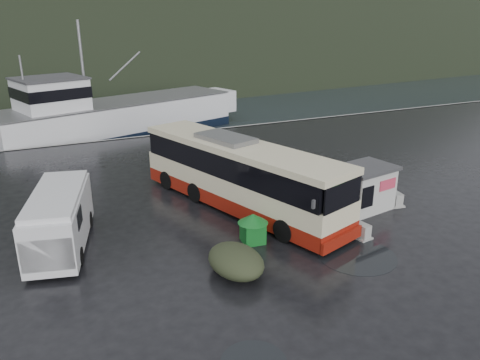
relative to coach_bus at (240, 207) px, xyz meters
name	(u,v)px	position (x,y,z in m)	size (l,w,h in m)	color
ground	(214,232)	(-2.46, -2.34, 0.00)	(160.00, 160.00, 0.00)	black
harbor_water	(52,56)	(-2.46, 107.66, 0.00)	(300.00, 180.00, 0.02)	black
quay_edge	(127,138)	(-2.46, 17.66, 0.00)	(160.00, 0.60, 1.50)	#999993
headland	(53,34)	(7.54, 247.66, 0.00)	(780.00, 540.00, 570.00)	black
coach_bus	(240,207)	(0.00, 0.00, 0.00)	(3.35, 13.62, 3.86)	beige
white_van	(64,246)	(-9.28, -0.85, 0.00)	(2.22, 6.45, 2.70)	silver
waste_bin_left	(253,242)	(-1.19, -4.08, 0.00)	(1.02, 1.02, 1.42)	#11621F
waste_bin_right	(340,206)	(5.07, -2.24, 0.00)	(0.98, 0.98, 1.36)	#11621F
dome_tent	(236,273)	(-3.05, -6.30, 0.00)	(2.06, 2.88, 1.13)	#2D331F
ticket_kiosk	(362,208)	(6.02, -3.01, 0.00)	(3.09, 2.34, 2.42)	beige
jersey_barrier_a	(316,225)	(2.56, -3.75, 0.00)	(0.85, 1.70, 0.85)	#999993
jersey_barrier_b	(357,236)	(3.63, -5.59, 0.00)	(0.72, 1.45, 0.72)	#999993
jersey_barrier_c	(392,203)	(7.98, -3.13, 0.00)	(0.76, 1.51, 0.76)	#999993
fishing_trawler	(120,122)	(-1.80, 24.43, 0.00)	(27.62, 6.04, 11.05)	silver
puddles	(339,233)	(3.01, -5.04, 0.01)	(14.63, 14.53, 0.01)	black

